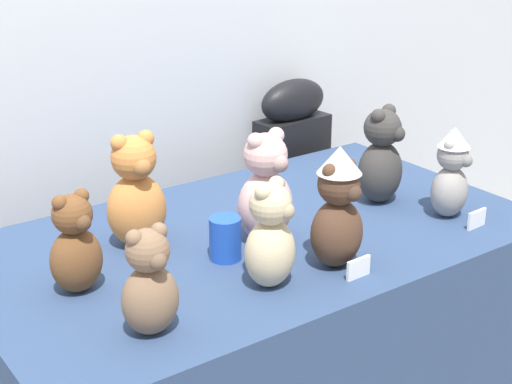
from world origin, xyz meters
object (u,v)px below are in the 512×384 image
at_px(instrument_case, 291,212).
at_px(party_cup_blue, 225,238).
at_px(teddy_bear_ash, 451,173).
at_px(teddy_bear_sand, 270,237).
at_px(teddy_bear_charcoal, 381,158).
at_px(display_table, 256,359).
at_px(teddy_bear_cocoa, 338,209).
at_px(teddy_bear_ginger, 136,194).
at_px(teddy_bear_mocha, 150,284).
at_px(teddy_bear_blush, 266,190).
at_px(teddy_bear_chestnut, 75,246).

xyz_separation_m(instrument_case, party_cup_blue, (-0.71, -0.64, 0.33)).
xyz_separation_m(teddy_bear_ash, teddy_bear_sand, (-0.65, -0.03, -0.01)).
relative_size(teddy_bear_ash, teddy_bear_charcoal, 0.90).
height_order(display_table, teddy_bear_charcoal, teddy_bear_charcoal).
xyz_separation_m(display_table, instrument_case, (0.56, 0.56, 0.12)).
distance_m(teddy_bear_charcoal, teddy_bear_cocoa, 0.45).
height_order(teddy_bear_ginger, teddy_bear_mocha, teddy_bear_ginger).
xyz_separation_m(teddy_bear_ash, teddy_bear_mocha, (-0.97, -0.06, -0.01)).
distance_m(instrument_case, teddy_bear_mocha, 1.38).
height_order(teddy_bear_ash, teddy_bear_blush, teddy_bear_blush).
relative_size(teddy_bear_cocoa, teddy_bear_chestnut, 1.26).
height_order(teddy_bear_ash, teddy_bear_ginger, teddy_bear_ginger).
relative_size(display_table, teddy_bear_chestnut, 6.17).
relative_size(display_table, teddy_bear_cocoa, 4.89).
relative_size(display_table, teddy_bear_mocha, 6.23).
distance_m(teddy_bear_ash, teddy_bear_cocoa, 0.46).
relative_size(teddy_bear_sand, teddy_bear_ginger, 0.86).
distance_m(teddy_bear_ginger, party_cup_blue, 0.26).
bearing_deg(teddy_bear_cocoa, teddy_bear_chestnut, 148.70).
height_order(teddy_bear_sand, teddy_bear_ginger, teddy_bear_ginger).
distance_m(display_table, teddy_bear_mocha, 0.74).
bearing_deg(teddy_bear_charcoal, teddy_bear_blush, 163.44).
distance_m(teddy_bear_ash, teddy_bear_sand, 0.65).
relative_size(display_table, party_cup_blue, 13.67).
distance_m(instrument_case, party_cup_blue, 1.01).
xyz_separation_m(instrument_case, teddy_bear_cocoa, (-0.51, -0.83, 0.42)).
bearing_deg(teddy_bear_ash, teddy_bear_charcoal, 95.20).
bearing_deg(instrument_case, teddy_bear_charcoal, -107.78).
relative_size(instrument_case, teddy_bear_blush, 3.42).
bearing_deg(display_table, teddy_bear_blush, -88.25).
distance_m(teddy_bear_ash, teddy_bear_ginger, 0.87).
height_order(teddy_bear_charcoal, teddy_bear_ginger, teddy_bear_ginger).
height_order(teddy_bear_cocoa, teddy_bear_ginger, teddy_bear_cocoa).
distance_m(teddy_bear_sand, party_cup_blue, 0.18).
distance_m(instrument_case, teddy_bear_charcoal, 0.73).
bearing_deg(teddy_bear_ginger, teddy_bear_ash, -19.26).
bearing_deg(teddy_bear_charcoal, instrument_case, 57.74).
height_order(instrument_case, teddy_bear_charcoal, teddy_bear_charcoal).
distance_m(teddy_bear_ginger, teddy_bear_blush, 0.33).
bearing_deg(display_table, teddy_bear_chestnut, -178.04).
bearing_deg(teddy_bear_mocha, teddy_bear_blush, 24.67).
distance_m(teddy_bear_cocoa, teddy_bear_ginger, 0.51).
bearing_deg(teddy_bear_blush, party_cup_blue, -174.22).
bearing_deg(teddy_bear_cocoa, teddy_bear_mocha, 173.41).
distance_m(teddy_bear_charcoal, teddy_bear_blush, 0.43).
xyz_separation_m(display_table, party_cup_blue, (-0.15, -0.08, 0.45)).
xyz_separation_m(display_table, teddy_bear_mocha, (-0.46, -0.27, 0.51)).
bearing_deg(teddy_bear_sand, display_table, 37.13).
xyz_separation_m(display_table, teddy_bear_ginger, (-0.29, 0.12, 0.54)).
relative_size(teddy_bear_charcoal, party_cup_blue, 2.62).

